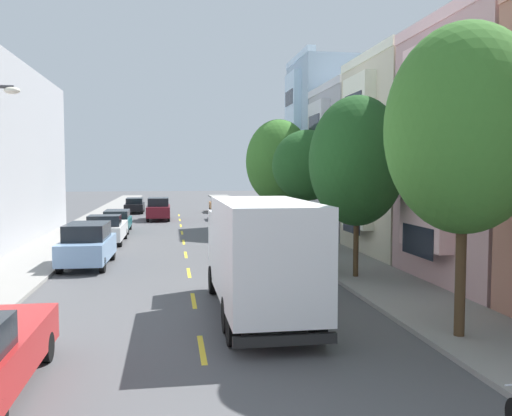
{
  "coord_description": "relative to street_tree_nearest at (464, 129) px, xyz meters",
  "views": [
    {
      "loc": [
        -0.68,
        -5.96,
        4.26
      ],
      "look_at": [
        4.53,
        28.02,
        1.93
      ],
      "focal_mm": 38.76,
      "sensor_mm": 36.0,
      "label": 1
    }
  ],
  "objects": [
    {
      "name": "street_tree_third",
      "position": [
        0.0,
        15.71,
        -0.74
      ],
      "size": [
        3.72,
        3.72,
        6.26
      ],
      "color": "#47331E",
      "rests_on": "sidewalk_right"
    },
    {
      "name": "parked_wagon_orange",
      "position": [
        -2.2,
        43.89,
        -4.47
      ],
      "size": [
        1.9,
        4.73,
        1.5
      ],
      "color": "orange",
      "rests_on": "ground_plane"
    },
    {
      "name": "delivery_box_truck",
      "position": [
        -4.6,
        3.0,
        -3.33
      ],
      "size": [
        2.46,
        7.93,
        3.43
      ],
      "color": "white",
      "rests_on": "ground_plane"
    },
    {
      "name": "ground_plane",
      "position": [
        -6.4,
        23.32,
        -5.27
      ],
      "size": [
        160.0,
        160.0,
        0.0
      ],
      "primitive_type": "plane",
      "color": "#4C4C4F"
    },
    {
      "name": "parked_suv_sky",
      "position": [
        -10.8,
        12.56,
        -4.28
      ],
      "size": [
        2.05,
        4.84,
        1.93
      ],
      "color": "#7A9EC6",
      "rests_on": "ground_plane"
    },
    {
      "name": "parked_pickup_white",
      "position": [
        -10.86,
        20.46,
        -4.44
      ],
      "size": [
        2.0,
        5.3,
        1.73
      ],
      "color": "silver",
      "rests_on": "ground_plane"
    },
    {
      "name": "parked_suv_navy",
      "position": [
        -2.11,
        35.3,
        -4.28
      ],
      "size": [
        1.98,
        4.81,
        1.93
      ],
      "color": "navy",
      "rests_on": "ground_plane"
    },
    {
      "name": "townhouse_fifth_powder_blue",
      "position": [
        9.02,
        28.49,
        0.98
      ],
      "size": [
        14.26,
        7.24,
        12.9
      ],
      "color": "#9EB7CC",
      "rests_on": "ground_plane"
    },
    {
      "name": "parked_suv_silver",
      "position": [
        -2.09,
        10.37,
        -4.28
      ],
      "size": [
        1.99,
        4.82,
        1.93
      ],
      "color": "#B2B5BA",
      "rests_on": "ground_plane"
    },
    {
      "name": "parked_suv_charcoal",
      "position": [
        -2.1,
        16.44,
        -4.28
      ],
      "size": [
        2.06,
        4.84,
        1.93
      ],
      "color": "#333338",
      "rests_on": "ground_plane"
    },
    {
      "name": "townhouse_fourth_dove_grey",
      "position": [
        8.81,
        21.05,
        -0.66
      ],
      "size": [
        13.85,
        7.24,
        9.62
      ],
      "color": "#A8A8AD",
      "rests_on": "ground_plane"
    },
    {
      "name": "moving_burgundy_sedan",
      "position": [
        -8.2,
        35.45,
        -4.28
      ],
      "size": [
        1.95,
        4.8,
        1.93
      ],
      "color": "maroon",
      "rests_on": "ground_plane"
    },
    {
      "name": "street_tree_nearest",
      "position": [
        0.0,
        0.0,
        0.0
      ],
      "size": [
        3.86,
        3.86,
        7.72
      ],
      "color": "#47331E",
      "rests_on": "sidewalk_right"
    },
    {
      "name": "lane_centerline_dashes",
      "position": [
        -6.4,
        17.82,
        -5.26
      ],
      "size": [
        0.14,
        47.2,
        0.01
      ],
      "color": "yellow",
      "rests_on": "ground_plane"
    },
    {
      "name": "street_tree_farthest",
      "position": [
        0.0,
        23.57,
        -0.42
      ],
      "size": [
        4.37,
        4.37,
        7.52
      ],
      "color": "#47331E",
      "rests_on": "sidewalk_right"
    },
    {
      "name": "sidewalk_right",
      "position": [
        0.7,
        21.32,
        -5.2
      ],
      "size": [
        3.2,
        120.0,
        0.14
      ],
      "primitive_type": "cube",
      "color": "gray",
      "rests_on": "ground_plane"
    },
    {
      "name": "parked_wagon_black",
      "position": [
        -10.77,
        44.05,
        -4.47
      ],
      "size": [
        1.87,
        4.72,
        1.5
      ],
      "color": "black",
      "rests_on": "ground_plane"
    },
    {
      "name": "street_tree_second",
      "position": [
        0.0,
        7.86,
        -0.64
      ],
      "size": [
        3.71,
        3.71,
        7.0
      ],
      "color": "#47331E",
      "rests_on": "sidewalk_right"
    },
    {
      "name": "sidewalk_left",
      "position": [
        -13.5,
        21.32,
        -5.2
      ],
      "size": [
        3.2,
        120.0,
        0.14
      ],
      "primitive_type": "cube",
      "color": "gray",
      "rests_on": "ground_plane"
    },
    {
      "name": "townhouse_third_cream",
      "position": [
        8.55,
        13.6,
        -0.47
      ],
      "size": [
        13.31,
        7.24,
        10.01
      ],
      "color": "beige",
      "rests_on": "ground_plane"
    },
    {
      "name": "parked_wagon_teal",
      "position": [
        -10.86,
        26.52,
        -4.47
      ],
      "size": [
        1.88,
        4.72,
        1.5
      ],
      "color": "#195B60",
      "rests_on": "ground_plane"
    }
  ]
}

